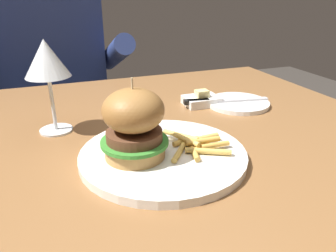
{
  "coord_description": "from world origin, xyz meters",
  "views": [
    {
      "loc": [
        -0.11,
        -0.56,
        1.0
      ],
      "look_at": [
        0.07,
        -0.08,
        0.78
      ],
      "focal_mm": 35.0,
      "sensor_mm": 36.0,
      "label": 1
    }
  ],
  "objects_px": {
    "main_plate": "(163,155)",
    "burger_sandwich": "(135,124)",
    "table_knife": "(218,101)",
    "wine_glass": "(46,61)",
    "diner_person": "(58,110)",
    "bread_plate": "(238,103)",
    "butter_dish": "(202,100)"
  },
  "relations": [
    {
      "from": "burger_sandwich",
      "to": "diner_person",
      "type": "distance_m",
      "value": 0.85
    },
    {
      "from": "bread_plate",
      "to": "table_knife",
      "type": "xyz_separation_m",
      "value": [
        -0.05,
        0.01,
        0.01
      ]
    },
    {
      "from": "main_plate",
      "to": "bread_plate",
      "type": "distance_m",
      "value": 0.32
    },
    {
      "from": "table_knife",
      "to": "diner_person",
      "type": "height_order",
      "value": "diner_person"
    },
    {
      "from": "burger_sandwich",
      "to": "diner_person",
      "type": "bearing_deg",
      "value": 96.73
    },
    {
      "from": "bread_plate",
      "to": "main_plate",
      "type": "bearing_deg",
      "value": -144.09
    },
    {
      "from": "butter_dish",
      "to": "diner_person",
      "type": "distance_m",
      "value": 0.69
    },
    {
      "from": "burger_sandwich",
      "to": "butter_dish",
      "type": "relative_size",
      "value": 1.53
    },
    {
      "from": "bread_plate",
      "to": "table_knife",
      "type": "relative_size",
      "value": 0.72
    },
    {
      "from": "wine_glass",
      "to": "bread_plate",
      "type": "height_order",
      "value": "wine_glass"
    },
    {
      "from": "main_plate",
      "to": "butter_dish",
      "type": "height_order",
      "value": "butter_dish"
    },
    {
      "from": "main_plate",
      "to": "butter_dish",
      "type": "bearing_deg",
      "value": 51.16
    },
    {
      "from": "burger_sandwich",
      "to": "table_knife",
      "type": "bearing_deg",
      "value": 37.6
    },
    {
      "from": "main_plate",
      "to": "bread_plate",
      "type": "height_order",
      "value": "main_plate"
    },
    {
      "from": "main_plate",
      "to": "wine_glass",
      "type": "xyz_separation_m",
      "value": [
        -0.16,
        0.18,
        0.13
      ]
    },
    {
      "from": "main_plate",
      "to": "table_knife",
      "type": "bearing_deg",
      "value": 43.11
    },
    {
      "from": "burger_sandwich",
      "to": "bread_plate",
      "type": "height_order",
      "value": "burger_sandwich"
    },
    {
      "from": "burger_sandwich",
      "to": "butter_dish",
      "type": "xyz_separation_m",
      "value": [
        0.22,
        0.22,
        -0.06
      ]
    },
    {
      "from": "table_knife",
      "to": "diner_person",
      "type": "distance_m",
      "value": 0.73
    },
    {
      "from": "wine_glass",
      "to": "butter_dish",
      "type": "relative_size",
      "value": 2.14
    },
    {
      "from": "main_plate",
      "to": "burger_sandwich",
      "type": "bearing_deg",
      "value": 179.28
    },
    {
      "from": "main_plate",
      "to": "diner_person",
      "type": "height_order",
      "value": "diner_person"
    },
    {
      "from": "wine_glass",
      "to": "diner_person",
      "type": "height_order",
      "value": "diner_person"
    },
    {
      "from": "main_plate",
      "to": "butter_dish",
      "type": "distance_m",
      "value": 0.29
    },
    {
      "from": "table_knife",
      "to": "butter_dish",
      "type": "distance_m",
      "value": 0.04
    },
    {
      "from": "main_plate",
      "to": "burger_sandwich",
      "type": "xyz_separation_m",
      "value": [
        -0.04,
        0.0,
        0.06
      ]
    },
    {
      "from": "wine_glass",
      "to": "diner_person",
      "type": "bearing_deg",
      "value": 88.23
    },
    {
      "from": "main_plate",
      "to": "wine_glass",
      "type": "bearing_deg",
      "value": 131.23
    },
    {
      "from": "main_plate",
      "to": "table_knife",
      "type": "distance_m",
      "value": 0.29
    },
    {
      "from": "main_plate",
      "to": "bread_plate",
      "type": "relative_size",
      "value": 1.85
    },
    {
      "from": "bread_plate",
      "to": "butter_dish",
      "type": "bearing_deg",
      "value": 156.96
    },
    {
      "from": "wine_glass",
      "to": "table_knife",
      "type": "relative_size",
      "value": 0.86
    }
  ]
}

